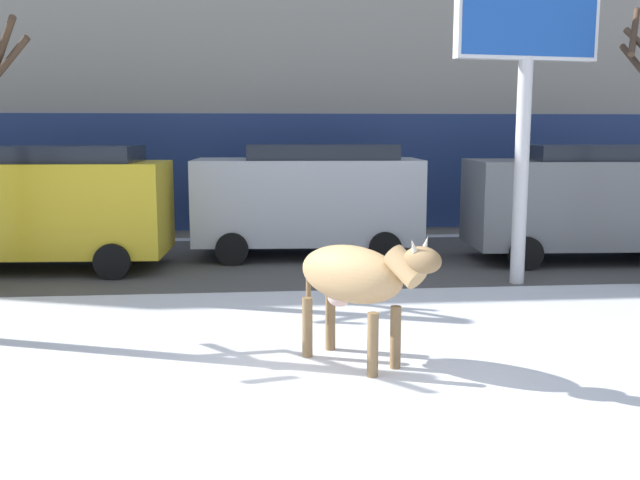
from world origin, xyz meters
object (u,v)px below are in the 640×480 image
(pedestrian_by_cars, at_px, (100,204))
(car_silver_van, at_px, (309,197))
(car_grey_van, at_px, (587,199))
(billboard, at_px, (528,24))
(pedestrian_near_billboard, at_px, (361,202))
(cow_tan, at_px, (355,277))
(car_yellow_van, at_px, (43,204))

(pedestrian_by_cars, bearing_deg, car_silver_van, -27.65)
(car_silver_van, relative_size, car_grey_van, 1.00)
(billboard, distance_m, pedestrian_near_billboard, 6.76)
(billboard, relative_size, pedestrian_by_cars, 3.21)
(billboard, relative_size, car_grey_van, 1.18)
(cow_tan, distance_m, car_grey_van, 8.15)
(billboard, bearing_deg, pedestrian_near_billboard, 108.67)
(cow_tan, relative_size, car_silver_van, 0.36)
(car_yellow_van, relative_size, pedestrian_by_cars, 2.71)
(pedestrian_near_billboard, bearing_deg, car_grey_van, -41.20)
(pedestrian_near_billboard, height_order, pedestrian_by_cars, same)
(car_grey_van, bearing_deg, pedestrian_by_cars, 161.00)
(cow_tan, distance_m, car_silver_van, 7.02)
(car_silver_van, height_order, pedestrian_by_cars, car_silver_van)
(car_yellow_van, xyz_separation_m, pedestrian_near_billboard, (6.52, 3.46, -0.36))
(cow_tan, xyz_separation_m, pedestrian_near_billboard, (1.53, 9.49, -0.11))
(car_yellow_van, height_order, pedestrian_by_cars, car_yellow_van)
(cow_tan, xyz_separation_m, billboard, (3.39, 3.97, 3.32))
(pedestrian_near_billboard, xyz_separation_m, pedestrian_by_cars, (-6.20, 0.00, 0.00))
(car_yellow_van, distance_m, pedestrian_by_cars, 3.49)
(car_silver_van, distance_m, pedestrian_by_cars, 5.34)
(car_silver_van, distance_m, car_grey_van, 5.59)
(pedestrian_by_cars, bearing_deg, cow_tan, -63.80)
(cow_tan, height_order, pedestrian_near_billboard, pedestrian_near_billboard)
(car_yellow_van, distance_m, car_grey_van, 10.54)
(billboard, xyz_separation_m, car_grey_van, (2.15, 2.00, -3.07))
(cow_tan, xyz_separation_m, car_silver_van, (0.06, 7.01, 0.25))
(cow_tan, bearing_deg, car_grey_van, 47.11)
(billboard, xyz_separation_m, car_silver_van, (-3.34, 3.04, -3.07))
(car_grey_van, height_order, pedestrian_near_billboard, car_grey_van)
(cow_tan, distance_m, car_yellow_van, 7.83)
(cow_tan, relative_size, car_grey_van, 0.36)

